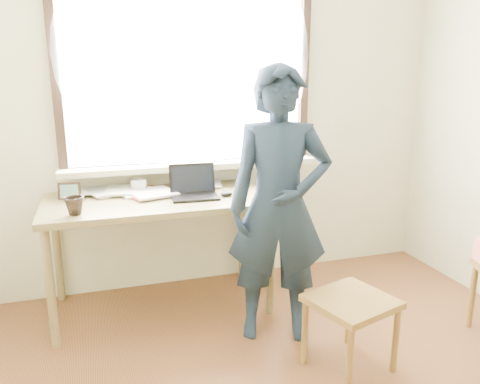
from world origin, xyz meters
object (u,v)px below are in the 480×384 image
object	(u,v)px
person	(279,207)
mug_white	(139,185)
desk	(159,210)
mug_dark	(75,206)
laptop	(194,189)
work_chair	(351,309)

from	to	relation	value
person	mug_white	bearing A→B (deg)	151.92
desk	mug_dark	size ratio (longest dim) A/B	12.90
desk	mug_dark	distance (m)	0.58
desk	person	xyz separation A→B (m)	(0.63, -0.55, 0.12)
desk	mug_white	distance (m)	0.26
laptop	person	bearing A→B (deg)	-52.06
mug_white	mug_dark	distance (m)	0.60
work_chair	person	size ratio (longest dim) A/B	0.31
mug_dark	person	bearing A→B (deg)	-15.59
mug_white	mug_dark	xyz separation A→B (m)	(-0.41, -0.43, 0.01)
mug_dark	work_chair	xyz separation A→B (m)	(1.38, -0.78, -0.48)
desk	work_chair	xyz separation A→B (m)	(0.87, -1.01, -0.35)
mug_dark	person	xyz separation A→B (m)	(1.14, -0.32, -0.02)
work_chair	mug_dark	bearing A→B (deg)	150.70
mug_white	mug_dark	size ratio (longest dim) A/B	0.97
laptop	mug_dark	distance (m)	0.77
desk	work_chair	bearing A→B (deg)	-49.07
mug_white	person	size ratio (longest dim) A/B	0.07
mug_white	work_chair	size ratio (longest dim) A/B	0.22
mug_white	person	world-z (taller)	person
desk	laptop	xyz separation A→B (m)	(0.23, -0.04, 0.13)
laptop	mug_dark	size ratio (longest dim) A/B	2.81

